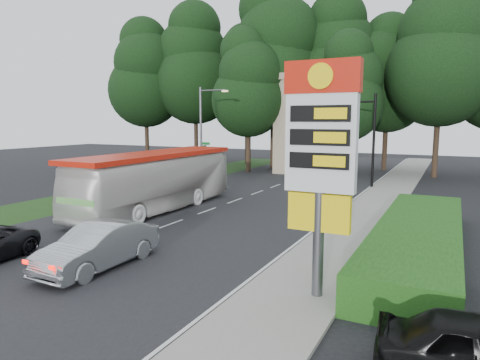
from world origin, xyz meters
The scene contains 20 objects.
ground centered at (0.00, 0.00, 0.00)m, with size 120.00×120.00×0.00m, color black.
road_surface centered at (0.00, 12.00, 0.01)m, with size 14.00×80.00×0.02m, color black.
sidewalk_right centered at (8.50, 12.00, 0.06)m, with size 3.00×80.00×0.12m, color gray.
grass_verge_left centered at (-9.50, 18.00, 0.01)m, with size 5.00×50.00×0.02m, color #193814.
hedge centered at (11.50, 8.00, 0.60)m, with size 3.00×14.00×1.20m, color #194B14.
gas_station_pylon centered at (9.20, 1.99, 4.45)m, with size 2.10×0.45×6.85m.
traffic_signal_mast centered at (5.68, 24.00, 4.67)m, with size 6.10×0.35×7.20m.
streetlight_signs centered at (-6.99, 22.01, 4.44)m, with size 2.75×0.98×8.00m.
monument centered at (-2.00, 30.00, 5.10)m, with size 3.00×3.00×10.05m.
tree_far_west centered at (-22.00, 33.00, 10.68)m, with size 8.96×8.96×17.60m.
tree_west_mid centered at (-16.00, 35.00, 11.69)m, with size 9.80×9.80×19.25m.
tree_west_near centered at (-10.00, 37.00, 10.02)m, with size 8.40×8.40×16.50m.
tree_center_left centered at (-5.00, 33.00, 12.02)m, with size 10.08×10.08×19.80m.
tree_center_right centered at (1.00, 35.00, 11.02)m, with size 9.24×9.24×18.15m.
tree_east_near centered at (6.00, 37.00, 9.68)m, with size 8.12×8.12×15.95m.
tree_east_mid centered at (11.00, 33.00, 11.35)m, with size 9.52×9.52×18.70m.
tree_monument_left centered at (-6.00, 29.00, 8.68)m, with size 7.28×7.28×14.30m.
tree_monument_right centered at (3.50, 29.50, 8.01)m, with size 6.72×6.72×13.20m.
transit_bus centered at (-2.74, 9.90, 1.69)m, with size 2.84×12.12×3.38m, color white.
sedan_silver centered at (1.50, 1.10, 0.79)m, with size 1.68×4.82×1.59m, color #A9ACB0.
Camera 1 is at (12.56, -9.73, 5.23)m, focal length 32.00 mm.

